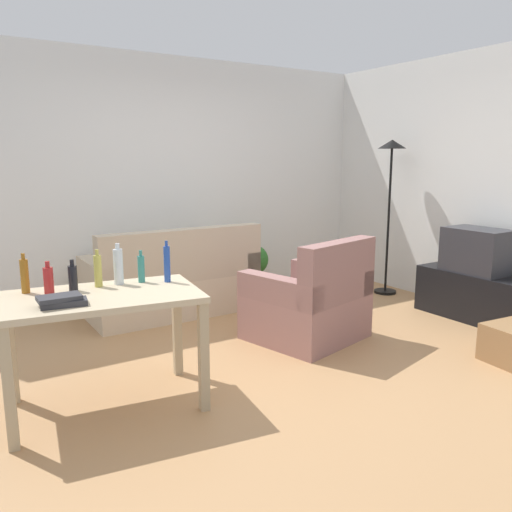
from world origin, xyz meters
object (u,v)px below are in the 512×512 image
Objects in this scene: bottle_amber at (25,276)px; book_stack at (62,301)px; bottle_clear at (118,266)px; torchiere_lamp at (391,175)px; bottle_squat at (98,270)px; potted_plant at (254,264)px; desk at (103,311)px; bottle_blue at (167,264)px; couch at (173,284)px; bottle_tall at (141,268)px; tv_stand at (473,295)px; armchair at (311,304)px; bottle_dark at (73,278)px; tv at (477,250)px; bottle_red at (49,280)px.

bottle_amber is 0.45m from book_stack.
bottle_clear is (0.57, -0.09, 0.01)m from bottle_amber.
torchiere_lamp is 4.18m from book_stack.
potted_plant is at bearing 37.36° from bottle_squat.
desk is 0.54m from bottle_blue.
couch is at bearing 165.95° from torchiere_lamp.
tv_stand is at bearing -4.90° from bottle_tall.
armchair is 5.22× the size of bottle_dark.
bottle_tall is at bearing 150.39° from bottle_blue.
torchiere_lamp is 3.52m from bottle_tall.
bottle_squat is (0.44, -0.09, -0.00)m from bottle_amber.
couch is 1.85m from bottle_blue.
bottle_dark is 0.92× the size of bottle_tall.
bottle_squat is (0.03, 0.20, 0.22)m from desk.
bottle_tall is 0.18m from bottle_blue.
bottle_squat reaches higher than bottle_tall.
torchiere_lamp is 7.16× the size of bottle_squat.
bottle_amber reaches higher than potted_plant.
bottle_squat is 0.46m from bottle_blue.
bottle_squat is 0.29m from bottle_tall.
tv is 3.96m from book_stack.
couch is 8.16× the size of bottle_red.
tv is at bearing -90.00° from tv_stand.
bottle_dark is at bearing -166.89° from torchiere_lamp.
torchiere_lamp is 6.51× the size of book_stack.
bottle_squat reaches higher than couch.
bottle_squat reaches higher than potted_plant.
bottle_squat is at bearing 51.85° from couch.
torchiere_lamp is 4.19m from bottle_amber.
torchiere_lamp is 3.18× the size of potted_plant.
bottle_tall is (-2.07, -1.83, 0.53)m from potted_plant.
armchair is at bearing 0.14° from bottle_amber.
torchiere_lamp is 2.22m from armchair.
bottle_squat is 0.91× the size of book_stack.
bottle_red is 0.33m from book_stack.
bottle_red is at bearing -178.62° from bottle_clear.
bottle_amber is (-1.60, -1.40, 0.57)m from couch.
bottle_squat is at bearing 85.02° from tv_stand.
bottle_dark is (-2.05, -0.12, 0.53)m from armchair.
tv is at bearing -4.98° from bottle_squat.
bottle_blue is at bearing 65.66° from couch.
bottle_squat reaches higher than tv.
bottle_clear is 0.98× the size of bottle_blue.
bottle_tall reaches higher than book_stack.
bottle_blue reaches higher than bottle_squat.
bottle_amber reaches higher than tv_stand.
bottle_clear is (0.30, 0.02, 0.04)m from bottle_dark.
torchiere_lamp is 1.41× the size of desk.
bottle_tall is at bearing 59.88° from couch.
potted_plant is 3.01m from bottle_squat.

